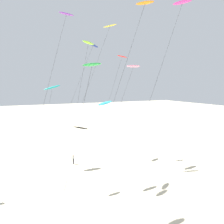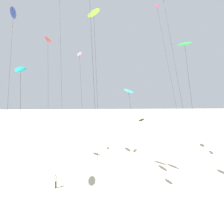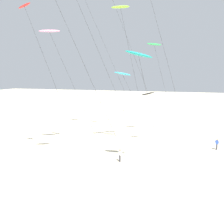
% 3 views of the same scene
% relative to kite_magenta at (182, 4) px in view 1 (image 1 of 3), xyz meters
% --- Properties ---
extents(ground_plane, '(260.00, 260.00, 0.00)m').
position_rel_kite_magenta_xyz_m(ground_plane, '(-11.41, -19.88, -24.41)').
color(ground_plane, beige).
extents(kite_magenta, '(2.52, 12.31, 25.30)m').
position_rel_kite_magenta_xyz_m(kite_magenta, '(0.00, 0.00, 0.00)').
color(kite_magenta, '#D8339E').
rests_on(kite_magenta, ground).
extents(kite_black, '(0.75, 3.69, 8.54)m').
position_rel_kite_magenta_xyz_m(kite_black, '(-4.69, -12.53, -16.36)').
color(kite_black, black).
rests_on(kite_black, ground).
extents(kite_navy, '(2.29, 10.88, 22.34)m').
position_rel_kite_magenta_xyz_m(kite_navy, '(-20.73, -4.46, -2.99)').
color(kite_navy, navy).
rests_on(kite_navy, ground).
extents(kite_green, '(1.35, 5.60, 16.57)m').
position_rel_kite_magenta_xyz_m(kite_green, '(-0.22, -12.66, -8.37)').
color(kite_green, green).
rests_on(kite_green, ground).
extents(kite_cyan, '(1.60, 6.60, 11.70)m').
position_rel_kite_magenta_xyz_m(kite_cyan, '(-5.59, -8.64, -13.22)').
color(kite_cyan, '#33BFE0').
rests_on(kite_cyan, ground).
extents(kite_pink, '(1.94, 9.03, 17.48)m').
position_rel_kite_magenta_xyz_m(kite_pink, '(-12.34, 0.10, -7.36)').
color(kite_pink, pink).
rests_on(kite_pink, ground).
extents(kite_orange, '(2.20, 10.73, 24.45)m').
position_rel_kite_magenta_xyz_m(kite_orange, '(-0.60, -5.54, -0.94)').
color(kite_orange, orange).
rests_on(kite_orange, ground).
extents(kite_red, '(1.71, 8.22, 19.72)m').
position_rel_kite_magenta_xyz_m(kite_red, '(-17.26, 0.28, -5.57)').
color(kite_red, red).
rests_on(kite_red, ground).
extents(kite_purple, '(2.06, 8.43, 24.36)m').
position_rel_kite_magenta_xyz_m(kite_purple, '(-10.28, -12.71, -0.55)').
color(kite_purple, purple).
rests_on(kite_purple, ground).
extents(kite_yellow, '(2.25, 11.60, 24.78)m').
position_rel_kite_magenta_xyz_m(kite_yellow, '(-14.63, -3.67, -0.64)').
color(kite_yellow, yellow).
rests_on(kite_yellow, ground).
extents(kite_teal, '(1.40, 4.59, 13.93)m').
position_rel_kite_magenta_xyz_m(kite_teal, '(-16.90, -13.56, -11.08)').
color(kite_teal, teal).
rests_on(kite_teal, ground).
extents(kite_lime, '(1.94, 5.75, 20.52)m').
position_rel_kite_magenta_xyz_m(kite_lime, '(-9.80, -9.47, -4.37)').
color(kite_lime, '#8CD833').
rests_on(kite_lime, ground).
extents(kite_flyer_nearest, '(0.71, 0.72, 1.67)m').
position_rel_kite_magenta_xyz_m(kite_flyer_nearest, '(-14.33, -10.75, -23.51)').
color(kite_flyer_nearest, '#33333D').
rests_on(kite_flyer_nearest, ground).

